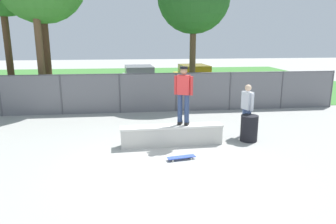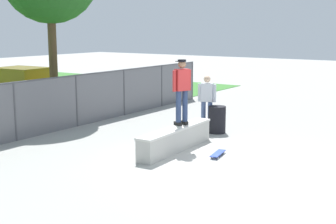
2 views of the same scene
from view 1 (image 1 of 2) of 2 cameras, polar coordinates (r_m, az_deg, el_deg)
ground_plane at (r=8.57m, az=-1.21°, el=-9.51°), size 80.00×80.00×0.00m
grass_strip at (r=24.43m, az=-5.01°, el=5.71°), size 29.83×20.00×0.02m
concrete_ledge at (r=9.90m, az=0.70°, el=-4.26°), size 3.26×0.61×0.64m
skateboarder at (r=9.67m, az=2.86°, el=3.53°), size 0.56×0.39×1.84m
skateboard at (r=8.83m, az=2.45°, el=-8.27°), size 0.82×0.34×0.09m
chainlink_fence at (r=14.12m, az=-3.65°, el=3.84°), size 17.90×0.07×1.78m
car_silver at (r=19.02m, az=-5.32°, el=5.96°), size 2.21×4.30×1.66m
car_yellow at (r=19.67m, az=4.68°, el=6.23°), size 2.21×4.30×1.66m
bystander at (r=10.84m, az=14.25°, el=0.65°), size 0.37×0.58×1.82m
trash_bin at (r=10.60m, az=14.62°, el=-2.88°), size 0.56×0.56×0.87m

